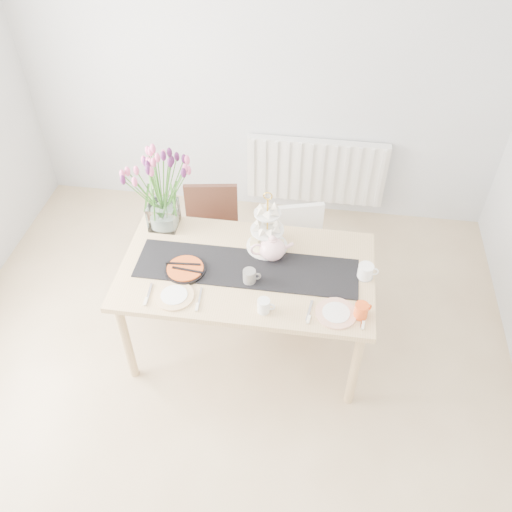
# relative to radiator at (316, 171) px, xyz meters

# --- Properties ---
(room_shell) EXTENTS (4.50, 4.50, 4.50)m
(room_shell) POSITION_rel_radiator_xyz_m (-0.50, -2.19, 0.85)
(room_shell) COLOR tan
(room_shell) RESTS_ON ground
(radiator) EXTENTS (1.20, 0.08, 0.60)m
(radiator) POSITION_rel_radiator_xyz_m (0.00, 0.00, 0.00)
(radiator) COLOR white
(radiator) RESTS_ON room_shell
(dining_table) EXTENTS (1.60, 0.90, 0.75)m
(dining_table) POSITION_rel_radiator_xyz_m (-0.36, -1.57, 0.22)
(dining_table) COLOR tan
(dining_table) RESTS_ON ground
(chair_brown) EXTENTS (0.45, 0.45, 0.80)m
(chair_brown) POSITION_rel_radiator_xyz_m (-0.74, -0.91, 0.01)
(chair_brown) COLOR #371A14
(chair_brown) RESTS_ON ground
(chair_white) EXTENTS (0.48, 0.48, 0.78)m
(chair_white) POSITION_rel_radiator_xyz_m (-0.07, -1.02, -0.00)
(chair_white) COLOR white
(chair_white) RESTS_ON ground
(table_runner) EXTENTS (1.40, 0.35, 0.01)m
(table_runner) POSITION_rel_radiator_xyz_m (-0.36, -1.57, 0.30)
(table_runner) COLOR black
(table_runner) RESTS_ON dining_table
(tulip_vase) EXTENTS (0.67, 0.67, 0.58)m
(tulip_vase) POSITION_rel_radiator_xyz_m (-0.98, -1.23, 0.67)
(tulip_vase) COLOR silver
(tulip_vase) RESTS_ON dining_table
(cake_stand) EXTENTS (0.27, 0.27, 0.40)m
(cake_stand) POSITION_rel_radiator_xyz_m (-0.26, -1.36, 0.41)
(cake_stand) COLOR gold
(cake_stand) RESTS_ON dining_table
(teapot) EXTENTS (0.31, 0.27, 0.18)m
(teapot) POSITION_rel_radiator_xyz_m (-0.22, -1.45, 0.38)
(teapot) COLOR white
(teapot) RESTS_ON dining_table
(cream_jug) EXTENTS (0.10, 0.10, 0.10)m
(cream_jug) POSITION_rel_radiator_xyz_m (0.37, -1.54, 0.35)
(cream_jug) COLOR white
(cream_jug) RESTS_ON dining_table
(tart_tin) EXTENTS (0.26, 0.26, 0.03)m
(tart_tin) POSITION_rel_radiator_xyz_m (-0.74, -1.65, 0.31)
(tart_tin) COLOR black
(tart_tin) RESTS_ON dining_table
(mug_grey) EXTENTS (0.09, 0.09, 0.09)m
(mug_grey) POSITION_rel_radiator_xyz_m (-0.33, -1.68, 0.35)
(mug_grey) COLOR slate
(mug_grey) RESTS_ON dining_table
(mug_white) EXTENTS (0.08, 0.08, 0.09)m
(mug_white) POSITION_rel_radiator_xyz_m (-0.21, -1.90, 0.34)
(mug_white) COLOR silver
(mug_white) RESTS_ON dining_table
(mug_orange) EXTENTS (0.11, 0.11, 0.10)m
(mug_orange) POSITION_rel_radiator_xyz_m (0.35, -1.86, 0.35)
(mug_orange) COLOR #F5531B
(mug_orange) RESTS_ON dining_table
(plate_left) EXTENTS (0.26, 0.26, 0.01)m
(plate_left) POSITION_rel_radiator_xyz_m (-0.76, -1.87, 0.31)
(plate_left) COLOR silver
(plate_left) RESTS_ON dining_table
(plate_right) EXTENTS (0.27, 0.27, 0.01)m
(plate_right) POSITION_rel_radiator_xyz_m (0.21, -1.87, 0.31)
(plate_right) COLOR white
(plate_right) RESTS_ON dining_table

